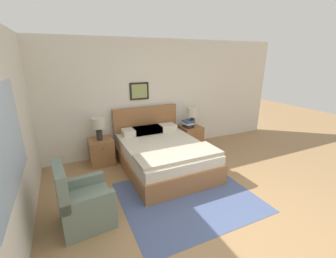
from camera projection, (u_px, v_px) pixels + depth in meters
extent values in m
plane|color=#99754C|center=(238.00, 235.00, 2.90)|extent=(16.00, 16.00, 0.00)
cube|color=silver|center=(149.00, 97.00, 5.28)|extent=(7.22, 0.06, 2.60)
cube|color=black|center=(139.00, 91.00, 5.09)|extent=(0.44, 0.02, 0.39)
cube|color=#8E9E5B|center=(139.00, 91.00, 5.08)|extent=(0.36, 0.00, 0.31)
cube|color=silver|center=(15.00, 130.00, 2.89)|extent=(0.06, 5.59, 2.60)
cube|color=#9EBCDB|center=(5.00, 142.00, 2.22)|extent=(0.02, 1.67, 1.10)
cube|color=#47567F|center=(187.00, 196.00, 3.71)|extent=(2.10, 1.85, 0.01)
cube|color=#936038|center=(164.00, 162.00, 4.61)|extent=(1.55, 2.08, 0.28)
cube|color=#936038|center=(189.00, 177.00, 3.68)|extent=(1.55, 0.06, 0.08)
cube|color=beige|center=(164.00, 150.00, 4.52)|extent=(1.49, 2.00, 0.26)
cube|color=#936038|center=(146.00, 118.00, 5.27)|extent=(1.55, 0.06, 0.56)
cube|color=#B2A893|center=(179.00, 155.00, 3.91)|extent=(1.52, 0.58, 0.06)
cube|color=beige|center=(134.00, 132.00, 4.98)|extent=(0.52, 0.32, 0.14)
cube|color=beige|center=(165.00, 128.00, 5.29)|extent=(0.52, 0.32, 0.14)
cube|color=tan|center=(150.00, 130.00, 5.13)|extent=(0.52, 0.32, 0.14)
cube|color=tan|center=(145.00, 130.00, 5.09)|extent=(0.52, 0.32, 0.14)
cube|color=slate|center=(87.00, 209.00, 3.08)|extent=(0.71, 0.71, 0.43)
cube|color=slate|center=(61.00, 185.00, 2.81)|extent=(0.18, 0.66, 0.50)
cube|color=slate|center=(81.00, 182.00, 3.22)|extent=(0.66, 0.16, 0.14)
cube|color=slate|center=(89.00, 202.00, 2.76)|extent=(0.66, 0.16, 0.14)
cube|color=#936038|center=(101.00, 151.00, 4.81)|extent=(0.49, 0.50, 0.55)
sphere|color=#332D28|center=(103.00, 149.00, 4.54)|extent=(0.02, 0.02, 0.02)
cube|color=#936038|center=(191.00, 136.00, 5.71)|extent=(0.49, 0.50, 0.55)
sphere|color=#332D28|center=(196.00, 134.00, 5.44)|extent=(0.02, 0.02, 0.02)
cylinder|color=#2D2823|center=(99.00, 135.00, 4.67)|extent=(0.12, 0.12, 0.20)
cylinder|color=#2D2823|center=(99.00, 129.00, 4.63)|extent=(0.02, 0.02, 0.06)
cylinder|color=beige|center=(98.00, 123.00, 4.58)|extent=(0.27, 0.27, 0.21)
cylinder|color=#2D2823|center=(192.00, 122.00, 5.58)|extent=(0.12, 0.12, 0.20)
cylinder|color=#2D2823|center=(192.00, 117.00, 5.53)|extent=(0.02, 0.02, 0.06)
cylinder|color=beige|center=(193.00, 112.00, 5.49)|extent=(0.27, 0.27, 0.21)
cube|color=#232328|center=(188.00, 126.00, 5.53)|extent=(0.22, 0.25, 0.04)
cube|color=#232328|center=(188.00, 125.00, 5.52)|extent=(0.15, 0.22, 0.04)
cube|color=silver|center=(188.00, 123.00, 5.51)|extent=(0.23, 0.26, 0.04)
cube|color=#4C7551|center=(188.00, 122.00, 5.49)|extent=(0.21, 0.20, 0.03)
cube|color=#335693|center=(188.00, 121.00, 5.49)|extent=(0.24, 0.29, 0.03)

